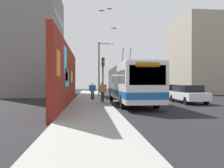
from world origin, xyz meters
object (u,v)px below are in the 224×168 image
city_bus (129,83)px  street_lamp (101,65)px  parked_car_dark_gray (166,91)px  pedestrian_at_curb (103,90)px  parked_car_silver (143,88)px  parked_car_black (152,89)px  traffic_light (103,71)px  parked_car_white (188,94)px  pedestrian_midblock (92,90)px

city_bus → street_lamp: size_ratio=1.78×
parked_car_dark_gray → pedestrian_at_curb: pedestrian_at_curb is taller
parked_car_dark_gray → street_lamp: size_ratio=0.71×
parked_car_silver → street_lamp: street_lamp is taller
parked_car_black → traffic_light: size_ratio=1.17×
parked_car_dark_gray → parked_car_silver: 10.83m
parked_car_silver → traffic_light: (-13.87, 7.35, 2.07)m
city_bus → pedestrian_at_curb: bearing=85.3°
parked_car_dark_gray → traffic_light: (-3.04, 7.35, 2.08)m
parked_car_white → traffic_light: 8.11m
parked_car_dark_gray → street_lamp: street_lamp is taller
parked_car_dark_gray → street_lamp: 8.84m
parked_car_white → traffic_light: traffic_light is taller
city_bus → pedestrian_midblock: bearing=50.6°
city_bus → pedestrian_at_curb: 2.42m
traffic_light → pedestrian_at_curb: bearing=175.6°
parked_car_black → parked_car_silver: bearing=0.0°
parked_car_white → parked_car_dark_gray: (5.75, 0.00, -0.00)m
city_bus → parked_car_silver: bearing=-17.6°
parked_car_black → street_lamp: size_ratio=0.70×
parked_car_dark_gray → street_lamp: (3.92, 7.24, 3.24)m
parked_car_white → street_lamp: size_ratio=0.66×
parked_car_dark_gray → traffic_light: 8.22m
parked_car_silver → street_lamp: 10.52m
parked_car_silver → traffic_light: 15.83m
parked_car_white → street_lamp: 12.51m
parked_car_black → pedestrian_at_curb: pedestrian_at_curb is taller
parked_car_black → pedestrian_at_curb: 13.21m
city_bus → traffic_light: 3.50m
traffic_light → street_lamp: street_lamp is taller
city_bus → parked_car_dark_gray: size_ratio=2.51×
city_bus → pedestrian_midblock: 4.17m
parked_car_silver → traffic_light: bearing=152.1°
city_bus → pedestrian_midblock: city_bus is taller
parked_car_white → parked_car_black: (11.21, 0.00, -0.00)m
parked_car_dark_gray → pedestrian_at_curb: size_ratio=2.81×
parked_car_silver → city_bus: bearing=162.4°
pedestrian_midblock → street_lamp: 7.60m
pedestrian_at_curb → street_lamp: size_ratio=0.25×
parked_car_white → city_bus: bearing=88.1°
parked_car_dark_gray → parked_car_black: (5.46, 0.00, -0.00)m
parked_car_silver → street_lamp: (-6.91, 7.24, 3.24)m
city_bus → street_lamp: (9.50, 2.04, 2.26)m
parked_car_white → parked_car_dark_gray: 5.75m
pedestrian_midblock → traffic_light: size_ratio=0.39×
city_bus → parked_car_silver: size_ratio=2.52×
parked_car_silver → pedestrian_midblock: bearing=148.8°
parked_car_white → street_lamp: (9.67, 7.24, 3.24)m
parked_car_silver → pedestrian_midblock: size_ratio=3.00×
parked_car_white → parked_car_black: same height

